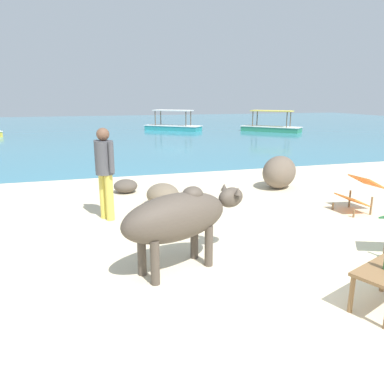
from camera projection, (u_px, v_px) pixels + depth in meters
name	position (u px, v px, depth m)	size (l,w,h in m)	color
sand_beach	(300.00, 307.00, 3.89)	(18.00, 14.00, 0.04)	beige
water_surface	(117.00, 130.00, 24.35)	(60.00, 36.00, 0.03)	teal
cow	(179.00, 217.00, 4.55)	(1.87, 1.05, 1.05)	#4C4238
deck_chair_far	(359.00, 192.00, 6.99)	(0.83, 0.62, 0.68)	brown
person_standing	(105.00, 167.00, 6.40)	(0.32, 0.45, 1.62)	#DBC64C
shore_rock_large	(279.00, 172.00, 8.77)	(1.02, 0.72, 0.77)	#6B5B4C
shore_rock_small	(163.00, 195.00, 7.37)	(0.72, 0.65, 0.45)	#756651
shore_rock_flat	(126.00, 186.00, 8.41)	(0.53, 0.51, 0.30)	brown
boat_teal	(173.00, 126.00, 23.81)	(3.58, 3.21, 1.29)	teal
boat_green	(271.00, 127.00, 23.02)	(3.36, 3.46, 1.29)	#338E66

